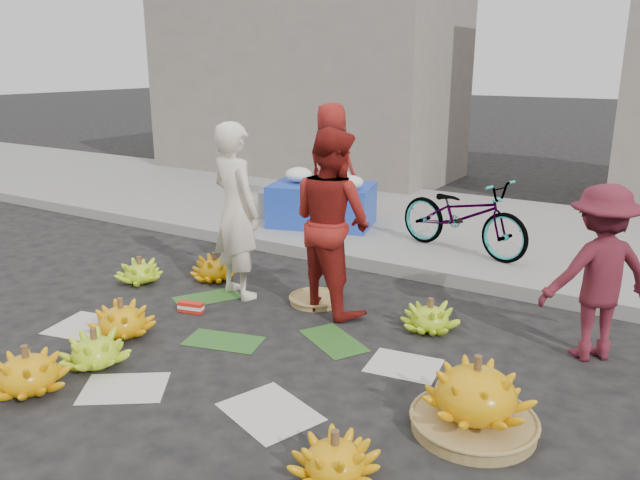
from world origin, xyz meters
The scene contains 23 objects.
ground centered at (0.00, 0.00, 0.00)m, with size 80.00×80.00×0.00m, color black.
curb centered at (0.00, 2.20, 0.07)m, with size 40.00×0.25×0.15m, color gray.
sidewalk centered at (0.00, 4.30, 0.06)m, with size 40.00×4.00×0.12m, color gray.
building_left centered at (-4.00, 7.20, 2.00)m, with size 6.00×3.00×4.00m, color gray.
newspaper_scatter centered at (0.00, -0.80, 0.00)m, with size 3.20×1.80×0.00m, color beige, non-canonical shape.
banana_leaves centered at (-0.10, 0.20, 0.00)m, with size 2.00×1.00×0.00m, color #22521B, non-canonical shape.
banana_bunch_0 centered at (-0.91, -0.58, 0.15)m, with size 0.60×0.60×0.35m.
banana_bunch_1 centered at (-0.65, -1.07, 0.14)m, with size 0.64×0.64×0.32m.
banana_bunch_2 centered at (-0.75, -1.59, 0.16)m, with size 0.67×0.67×0.36m.
banana_bunch_3 centered at (1.63, -1.28, 0.13)m, with size 0.62×0.62×0.31m.
banana_bunch_4 centered at (2.15, -0.38, 0.24)m, with size 0.90×0.90×0.53m.
banana_bunch_5 centered at (1.31, 0.95, 0.13)m, with size 0.50×0.50×0.30m.
banana_bunch_6 centered at (-1.82, 0.46, 0.12)m, with size 0.54×0.54×0.30m.
banana_bunch_7 centered at (-1.19, 0.96, 0.13)m, with size 0.49×0.49×0.31m.
basket_spare centered at (0.10, 0.97, 0.03)m, with size 0.51×0.51×0.06m, color olive.
incense_stack centered at (-0.78, 0.13, 0.06)m, with size 0.24×0.08×0.10m, color red.
vendor_cream centered at (-0.69, 0.75, 0.88)m, with size 0.64×0.42×1.76m, color #F5E6CE.
vendor_red centered at (0.31, 0.92, 0.87)m, with size 0.85×0.66×1.74m, color maroon.
man_striped centered at (2.60, 1.15, 0.71)m, with size 0.92×0.53×1.42m, color maroon.
flower_table centered at (-1.20, 3.22, 0.45)m, with size 1.55×1.20×0.80m.
grey_bucket centered at (-2.06, 3.17, 0.31)m, with size 0.34×0.34×0.38m, color slate.
flower_vendor centered at (-1.47, 3.90, 0.93)m, with size 0.79×0.52×1.62m, color maroon.
bicycle centered at (0.87, 3.01, 0.57)m, with size 1.70×0.59×0.89m, color gray.
Camera 1 is at (3.17, -3.93, 2.31)m, focal length 35.00 mm.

